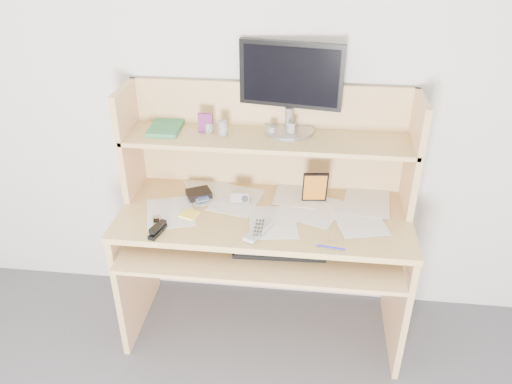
# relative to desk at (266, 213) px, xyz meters

# --- Properties ---
(back_wall) EXTENTS (3.60, 0.04, 2.50)m
(back_wall) POSITION_rel_desk_xyz_m (0.00, 0.24, 0.56)
(back_wall) COLOR beige
(back_wall) RESTS_ON floor
(desk) EXTENTS (1.40, 0.70, 1.30)m
(desk) POSITION_rel_desk_xyz_m (0.00, 0.00, 0.00)
(desk) COLOR tan
(desk) RESTS_ON floor
(paper_clutter) EXTENTS (1.32, 0.54, 0.01)m
(paper_clutter) POSITION_rel_desk_xyz_m (0.00, -0.08, 0.06)
(paper_clutter) COLOR silver
(paper_clutter) RESTS_ON desk
(keyboard) EXTENTS (0.43, 0.17, 0.03)m
(keyboard) POSITION_rel_desk_xyz_m (0.09, -0.25, -0.03)
(keyboard) COLOR black
(keyboard) RESTS_ON desk
(tv_remote) EXTENTS (0.12, 0.20, 0.02)m
(tv_remote) POSITION_rel_desk_xyz_m (-0.01, -0.26, 0.07)
(tv_remote) COLOR #A4A49F
(tv_remote) RESTS_ON paper_clutter
(flip_phone) EXTENTS (0.07, 0.09, 0.02)m
(flip_phone) POSITION_rel_desk_xyz_m (-0.48, -0.23, 0.07)
(flip_phone) COLOR #B3B3B6
(flip_phone) RESTS_ON paper_clutter
(stapler) EXTENTS (0.06, 0.13, 0.04)m
(stapler) POSITION_rel_desk_xyz_m (-0.46, -0.31, 0.08)
(stapler) COLOR black
(stapler) RESTS_ON paper_clutter
(wallet) EXTENTS (0.15, 0.14, 0.03)m
(wallet) POSITION_rel_desk_xyz_m (-0.34, 0.03, 0.08)
(wallet) COLOR black
(wallet) RESTS_ON paper_clutter
(sticky_note_pad) EXTENTS (0.09, 0.09, 0.01)m
(sticky_note_pad) POSITION_rel_desk_xyz_m (-0.35, -0.14, 0.06)
(sticky_note_pad) COLOR #D5E23B
(sticky_note_pad) RESTS_ON desk
(digital_camera) EXTENTS (0.09, 0.04, 0.06)m
(digital_camera) POSITION_rel_desk_xyz_m (-0.13, -0.00, 0.09)
(digital_camera) COLOR #A7A7A9
(digital_camera) RESTS_ON paper_clutter
(game_case) EXTENTS (0.12, 0.03, 0.17)m
(game_case) POSITION_rel_desk_xyz_m (0.24, 0.03, 0.15)
(game_case) COLOR black
(game_case) RESTS_ON paper_clutter
(blue_pen) EXTENTS (0.12, 0.02, 0.01)m
(blue_pen) POSITION_rel_desk_xyz_m (0.31, -0.34, 0.07)
(blue_pen) COLOR #1619AA
(blue_pen) RESTS_ON paper_clutter
(card_box) EXTENTS (0.07, 0.02, 0.10)m
(card_box) POSITION_rel_desk_xyz_m (-0.30, 0.09, 0.43)
(card_box) COLOR maroon
(card_box) RESTS_ON desk
(shelf_book) EXTENTS (0.15, 0.21, 0.02)m
(shelf_book) POSITION_rel_desk_xyz_m (-0.51, 0.10, 0.40)
(shelf_book) COLOR #327E4C
(shelf_book) RESTS_ON desk
(chip_stack_a) EXTENTS (0.05, 0.05, 0.05)m
(chip_stack_a) POSITION_rel_desk_xyz_m (-0.29, 0.09, 0.41)
(chip_stack_a) COLOR black
(chip_stack_a) RESTS_ON desk
(chip_stack_b) EXTENTS (0.05, 0.05, 0.07)m
(chip_stack_b) POSITION_rel_desk_xyz_m (-0.21, 0.06, 0.42)
(chip_stack_b) COLOR silver
(chip_stack_b) RESTS_ON desk
(chip_stack_c) EXTENTS (0.04, 0.04, 0.04)m
(chip_stack_c) POSITION_rel_desk_xyz_m (0.02, 0.09, 0.41)
(chip_stack_c) COLOR black
(chip_stack_c) RESTS_ON desk
(chip_stack_d) EXTENTS (0.04, 0.04, 0.07)m
(chip_stack_d) POSITION_rel_desk_xyz_m (0.11, 0.10, 0.42)
(chip_stack_d) COLOR silver
(chip_stack_d) RESTS_ON desk
(monitor) EXTENTS (0.49, 0.25, 0.43)m
(monitor) POSITION_rel_desk_xyz_m (0.09, 0.17, 0.61)
(monitor) COLOR #99999D
(monitor) RESTS_ON desk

